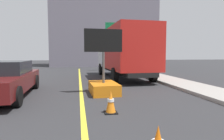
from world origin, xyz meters
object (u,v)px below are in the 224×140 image
at_px(arrow_board_trailer, 104,82).
at_px(pickup_car, 2,79).
at_px(traffic_cone_mid_lane, 111,102).
at_px(box_truck, 125,52).
at_px(highway_guide_sign, 124,37).

distance_m(arrow_board_trailer, pickup_car, 3.97).
height_order(arrow_board_trailer, pickup_car, arrow_board_trailer).
height_order(pickup_car, traffic_cone_mid_lane, pickup_car).
bearing_deg(box_truck, highway_guide_sign, 76.73).
distance_m(pickup_car, traffic_cone_mid_lane, 4.77).
bearing_deg(pickup_car, traffic_cone_mid_lane, -36.80).
bearing_deg(traffic_cone_mid_lane, highway_guide_sign, 75.02).
distance_m(box_truck, highway_guide_sign, 6.52).
distance_m(pickup_car, highway_guide_sign, 13.61).
xyz_separation_m(arrow_board_trailer, pickup_car, (-3.97, 0.04, 0.22)).
bearing_deg(highway_guide_sign, pickup_car, -124.30).
bearing_deg(traffic_cone_mid_lane, box_truck, 73.67).
relative_size(arrow_board_trailer, highway_guide_sign, 0.54).
bearing_deg(arrow_board_trailer, pickup_car, 179.48).
xyz_separation_m(arrow_board_trailer, traffic_cone_mid_lane, (-0.16, -2.81, -0.17)).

